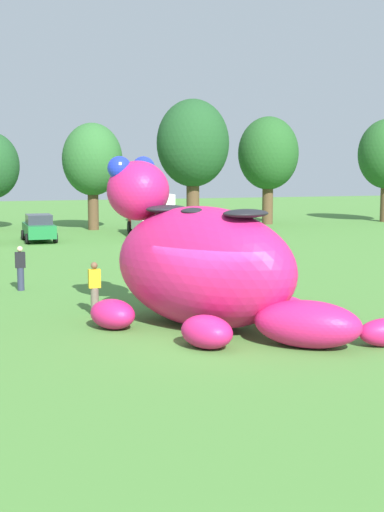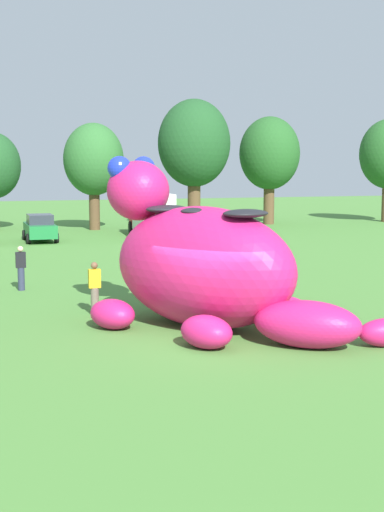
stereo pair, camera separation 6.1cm
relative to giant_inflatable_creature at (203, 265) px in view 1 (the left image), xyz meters
The scene contains 10 objects.
ground_plane 2.38m from the giant_inflatable_creature, 107.50° to the right, with size 160.00×160.00×0.00m, color #4C8438.
giant_inflatable_creature is the anchor object (origin of this frame).
car_green 25.59m from the giant_inflatable_creature, 95.20° to the left, with size 1.99×4.13×1.72m.
box_truck 26.46m from the giant_inflatable_creature, 79.00° to the left, with size 2.72×6.53×2.95m.
tree_centre 32.86m from the giant_inflatable_creature, 85.85° to the left, with size 4.44×4.44×7.88m.
tree_centre_right 33.42m from the giant_inflatable_creature, 72.71° to the left, with size 5.48×5.48×9.73m.
tree_mid_right 37.56m from the giant_inflatable_creature, 63.25° to the left, with size 4.89×4.89×8.69m.
spectator_mid_field 9.23m from the giant_inflatable_creature, 120.90° to the left, with size 0.38×0.26×1.71m.
spectator_by_cars 7.95m from the giant_inflatable_creature, 65.47° to the left, with size 0.38×0.26×1.71m.
spectator_wandering 3.93m from the giant_inflatable_creature, 136.99° to the left, with size 0.38×0.26×1.71m.
Camera 1 is at (-6.10, -17.98, 4.75)m, focal length 49.32 mm.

